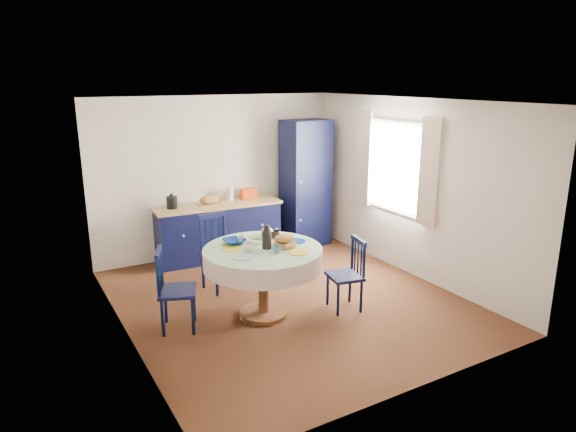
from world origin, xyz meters
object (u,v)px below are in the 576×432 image
Objects in this scene: mug_a at (248,247)px; chair_right at (348,274)px; chair_left at (174,289)px; pantry_cabinet at (306,184)px; cobalt_bowl at (234,242)px; mug_c at (275,234)px; mug_d at (241,239)px; kitchen_counter at (218,230)px; dining_table at (263,258)px; mug_b at (277,250)px; chair_far at (219,251)px.

chair_right is at bearing -16.08° from mug_a.
chair_left reaches higher than chair_right.
cobalt_bowl is (-2.09, -1.76, -0.17)m from pantry_cabinet.
mug_c is 1.33× the size of mug_d.
pantry_cabinet is at bearing 45.23° from mug_a.
mug_d is at bearing -100.45° from kitchen_counter.
pantry_cabinet reaches higher than cobalt_bowl.
dining_table is 0.26m from mug_a.
mug_a is (-0.19, -0.01, 0.18)m from dining_table.
mug_b is 0.73× the size of mug_c.
pantry_cabinet is at bearing 40.95° from mug_d.
mug_a is 1.46× the size of mug_b.
dining_table is 0.39m from mug_d.
kitchen_counter is at bearing -153.88° from chair_right.
kitchen_counter is 2.24× the size of chair_right.
chair_left reaches higher than mug_b.
dining_table is at bearing -67.56° from mug_d.
mug_c is at bearing 63.97° from mug_b.
dining_table is (-1.86, -2.06, -0.33)m from pantry_cabinet.
kitchen_counter is at bearing -12.24° from chair_left.
kitchen_counter reaches higher than mug_c.
pantry_cabinet reaches higher than kitchen_counter.
chair_right is at bearing -113.53° from pantry_cabinet.
pantry_cabinet is at bearing 171.30° from chair_right.
kitchen_counter is 2.46m from mug_b.
dining_table is 5.17× the size of cobalt_bowl.
dining_table is at bearing 103.51° from mug_b.
pantry_cabinet is 2.64m from chair_right.
mug_b is (-1.81, -2.30, -0.16)m from pantry_cabinet.
mug_a is 0.56m from mug_c.
chair_far reaches higher than mug_d.
mug_c is at bearing -8.48° from mug_d.
mug_d is 0.10m from cobalt_bowl.
cobalt_bowl is (-0.53, 0.04, -0.02)m from mug_c.
chair_right is 1.37m from mug_d.
kitchen_counter is 16.24× the size of mug_c.
mug_d is (0.89, 0.14, 0.40)m from chair_left.
mug_c is at bearing 29.00° from mug_a.
chair_far is 10.95× the size of mug_d.
mug_b is (1.09, -0.43, 0.40)m from chair_left.
chair_far reaches higher than chair_left.
mug_a is at bearing -99.67° from mug_d.
mug_a is (-0.06, -1.04, 0.38)m from chair_far.
mug_d is (-0.14, 0.33, 0.17)m from dining_table.
cobalt_bowl is (-0.04, 0.31, -0.02)m from mug_a.
mug_c reaches higher than mug_b.
cobalt_bowl is at bearing 118.29° from mug_b.
dining_table reaches higher than cobalt_bowl.
chair_left is at bearing -172.30° from cobalt_bowl.
kitchen_counter is 2.00m from cobalt_bowl.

